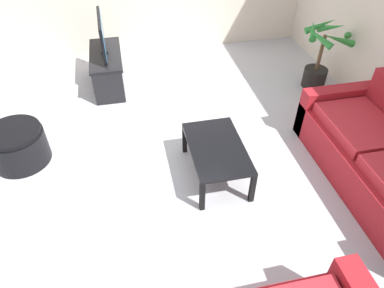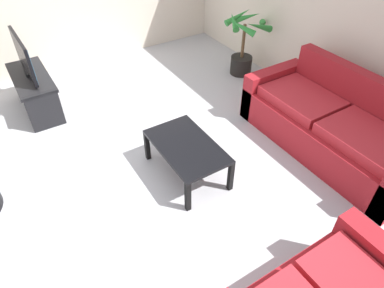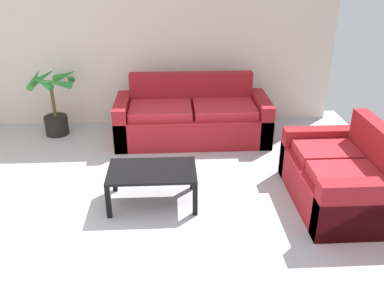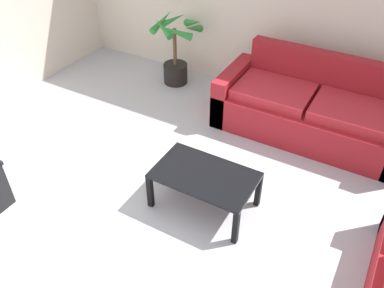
{
  "view_description": "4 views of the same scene",
  "coord_description": "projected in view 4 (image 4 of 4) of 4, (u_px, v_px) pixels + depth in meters",
  "views": [
    {
      "loc": [
        2.88,
        -0.23,
        2.82
      ],
      "look_at": [
        0.23,
        0.34,
        0.47
      ],
      "focal_mm": 32.57,
      "sensor_mm": 36.0,
      "label": 1
    },
    {
      "loc": [
        2.58,
        -0.78,
        2.71
      ],
      "look_at": [
        0.3,
        0.64,
        0.44
      ],
      "focal_mm": 31.74,
      "sensor_mm": 36.0,
      "label": 2
    },
    {
      "loc": [
        0.47,
        -3.23,
        2.52
      ],
      "look_at": [
        0.68,
        0.61,
        0.7
      ],
      "focal_mm": 38.28,
      "sensor_mm": 36.0,
      "label": 3
    },
    {
      "loc": [
        1.49,
        -1.83,
        2.9
      ],
      "look_at": [
        0.11,
        0.62,
        0.7
      ],
      "focal_mm": 37.48,
      "sensor_mm": 36.0,
      "label": 4
    }
  ],
  "objects": [
    {
      "name": "couch_main",
      "position": [
        311.0,
        111.0,
        4.7
      ],
      "size": [
        2.18,
        0.9,
        0.9
      ],
      "color": "maroon",
      "rests_on": "ground"
    },
    {
      "name": "potted_palm",
      "position": [
        177.0,
        52.0,
        5.56
      ],
      "size": [
        0.71,
        0.78,
        1.0
      ],
      "color": "black",
      "rests_on": "ground"
    },
    {
      "name": "ground_plane",
      "position": [
        148.0,
        237.0,
        3.62
      ],
      "size": [
        6.6,
        6.6,
        0.0
      ],
      "primitive_type": "plane",
      "color": "#B2B2B7"
    },
    {
      "name": "coffee_table",
      "position": [
        205.0,
        178.0,
        3.72
      ],
      "size": [
        0.94,
        0.57,
        0.41
      ],
      "color": "black",
      "rests_on": "ground"
    }
  ]
}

